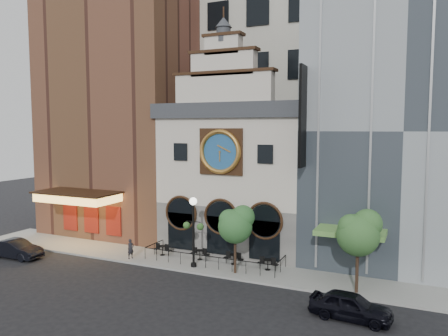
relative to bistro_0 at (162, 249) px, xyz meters
name	(u,v)px	position (x,y,z in m)	size (l,w,h in m)	color
ground	(198,275)	(4.61, -2.61, -0.61)	(120.00, 120.00, 0.00)	black
sidewalk	(213,264)	(4.61, -0.11, -0.54)	(44.00, 5.00, 0.15)	gray
clock_building	(240,171)	(4.61, 5.21, 6.07)	(12.60, 8.78, 18.65)	#605E5B
theater_building	(129,106)	(-8.39, 7.35, 11.99)	(14.00, 15.60, 25.00)	brown
retail_building	(406,131)	(17.60, 7.38, 9.53)	(14.00, 14.40, 20.00)	gray
office_tower	(283,39)	(4.61, 17.39, 19.39)	(20.00, 16.00, 40.00)	#B8B6A6
cafe_railing	(213,257)	(4.61, -0.11, -0.01)	(10.60, 2.60, 0.90)	black
bistro_0	(162,249)	(0.00, 0.00, 0.00)	(1.58, 0.68, 0.90)	black
bistro_1	(200,254)	(3.31, 0.18, 0.00)	(1.58, 0.68, 0.90)	black
bistro_2	(234,258)	(6.15, 0.20, 0.00)	(1.58, 0.68, 0.90)	black
bistro_3	(268,264)	(8.91, 0.02, 0.00)	(1.58, 0.68, 0.90)	black
car_right	(351,306)	(15.54, -5.56, 0.14)	(1.78, 4.43, 1.51)	black
car_left	(16,249)	(-10.52, -5.08, 0.13)	(1.57, 4.51, 1.49)	black
pedestrian	(131,249)	(-1.78, -1.79, 0.31)	(0.57, 0.37, 1.55)	black
lamppost	(193,224)	(3.69, -1.54, 2.74)	(1.66, 0.57, 5.18)	black
tree_left	(236,223)	(7.06, -1.49, 3.09)	(2.51, 2.42, 4.84)	#382619
tree_right	(359,232)	(15.39, -1.72, 3.39)	(2.73, 2.63, 5.25)	#382619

